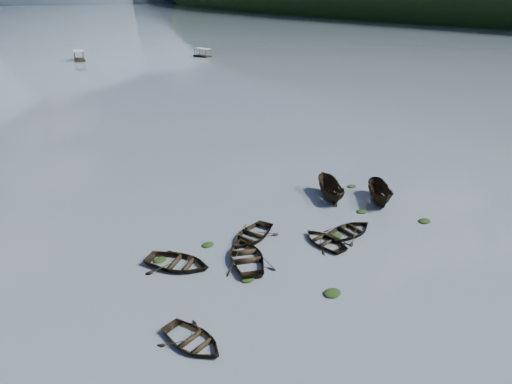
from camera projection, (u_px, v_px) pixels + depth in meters
ground_plane at (356, 279)px, 30.77m from camera, size 2400.00×2400.00×0.00m
haze_mtn_c at (34, 1)px, 783.42m from camera, size 520.00×520.00×260.00m
haze_mtn_d at (135, 0)px, 875.74m from camera, size 520.00×520.00×220.00m
rowboat_0 at (193, 344)px, 25.11m from camera, size 3.91×4.70×0.84m
rowboat_1 at (247, 261)px, 32.81m from camera, size 5.20×6.00×1.04m
rowboat_3 at (324, 243)px, 35.11m from camera, size 2.95×4.03×0.81m
rowboat_4 at (350, 234)px, 36.47m from camera, size 4.48×3.29×0.90m
rowboat_5 at (379, 201)px, 42.07m from camera, size 4.36×5.08×1.90m
rowboat_6 at (178, 266)px, 32.13m from camera, size 5.63×5.88×0.99m
rowboat_7 at (252, 238)px, 35.85m from camera, size 5.51×4.87×0.94m
rowboat_8 at (329, 197)px, 42.80m from camera, size 3.73×5.21×1.89m
weed_clump_0 at (332, 294)px, 29.23m from camera, size 1.21×0.99×0.26m
weed_clump_1 at (248, 280)px, 30.67m from camera, size 1.04×0.83×0.23m
weed_clump_2 at (336, 236)px, 36.04m from camera, size 1.09×0.87×0.24m
weed_clump_3 at (362, 212)px, 40.01m from camera, size 0.98×0.83×0.22m
weed_clump_4 at (424, 222)px, 38.35m from camera, size 1.13×0.89×0.23m
weed_clump_5 at (160, 260)px, 32.84m from camera, size 0.98×0.79×0.21m
weed_clump_6 at (208, 245)px, 34.79m from camera, size 0.99×0.82×0.21m
weed_clump_7 at (352, 187)px, 45.14m from camera, size 0.98×0.78×0.21m
pontoon_centre at (80, 60)px, 126.08m from camera, size 3.98×6.95×2.51m
pontoon_right at (203, 57)px, 133.29m from camera, size 3.60×6.17×2.22m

